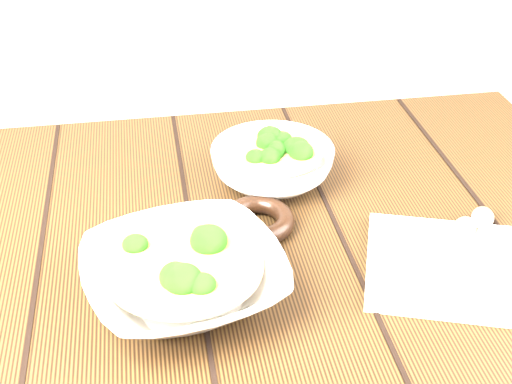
% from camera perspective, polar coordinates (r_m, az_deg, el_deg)
% --- Properties ---
extents(table, '(1.20, 0.80, 0.75)m').
position_cam_1_polar(table, '(1.03, -3.52, -9.88)').
color(table, '#31200E').
rests_on(table, ground).
extents(soup_bowl_front, '(0.28, 0.28, 0.07)m').
position_cam_1_polar(soup_bowl_front, '(0.86, -5.77, -6.71)').
color(soup_bowl_front, silver).
rests_on(soup_bowl_front, table).
extents(soup_bowl_back, '(0.23, 0.23, 0.07)m').
position_cam_1_polar(soup_bowl_back, '(1.07, 1.32, 2.32)').
color(soup_bowl_back, silver).
rests_on(soup_bowl_back, table).
extents(trivet, '(0.11, 0.11, 0.03)m').
position_cam_1_polar(trivet, '(0.98, 0.06, -2.29)').
color(trivet, black).
rests_on(trivet, table).
extents(napkin, '(0.28, 0.26, 0.01)m').
position_cam_1_polar(napkin, '(0.94, 16.02, -5.87)').
color(napkin, beige).
rests_on(napkin, table).
extents(spoon_left, '(0.12, 0.17, 0.01)m').
position_cam_1_polar(spoon_left, '(0.97, 15.96, -3.93)').
color(spoon_left, '#A5A191').
rests_on(spoon_left, napkin).
extents(spoon_right, '(0.11, 0.18, 0.01)m').
position_cam_1_polar(spoon_right, '(0.99, 17.51, -3.11)').
color(spoon_right, '#A5A191').
rests_on(spoon_right, napkin).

